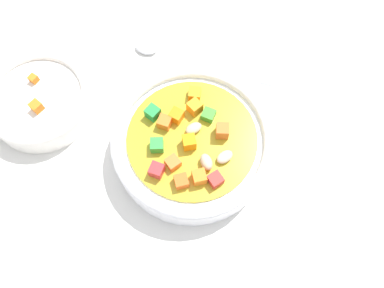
% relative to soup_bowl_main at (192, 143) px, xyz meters
% --- Properties ---
extents(ground_plane, '(1.40, 1.40, 0.02)m').
position_rel_soup_bowl_main_xyz_m(ground_plane, '(-0.00, -0.00, -0.04)').
color(ground_plane, silver).
extents(soup_bowl_main, '(0.20, 0.20, 0.06)m').
position_rel_soup_bowl_main_xyz_m(soup_bowl_main, '(0.00, 0.00, 0.00)').
color(soup_bowl_main, white).
rests_on(soup_bowl_main, ground_plane).
extents(spoon, '(0.14, 0.19, 0.01)m').
position_rel_soup_bowl_main_xyz_m(spoon, '(-0.08, -0.12, -0.02)').
color(spoon, silver).
rests_on(spoon, ground_plane).
extents(side_bowl_small, '(0.14, 0.14, 0.04)m').
position_rel_soup_bowl_main_xyz_m(side_bowl_small, '(0.13, -0.17, -0.01)').
color(side_bowl_small, white).
rests_on(side_bowl_small, ground_plane).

